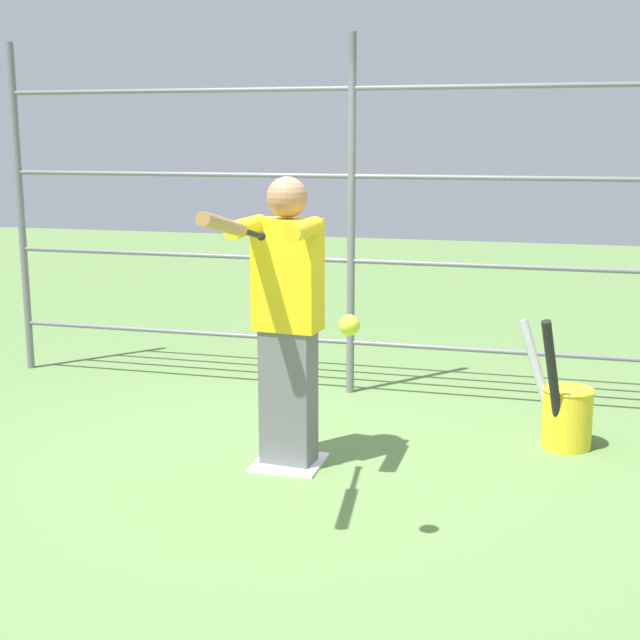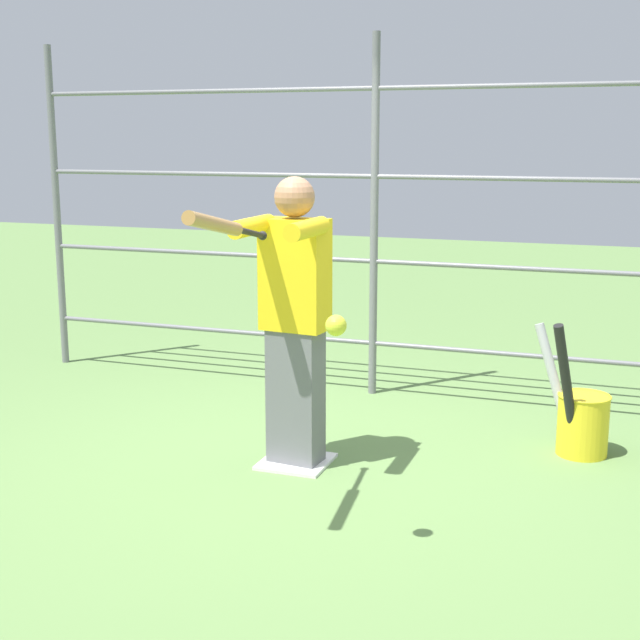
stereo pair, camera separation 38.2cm
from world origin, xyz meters
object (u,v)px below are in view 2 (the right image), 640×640
(batter, at_px, (294,313))
(bat_bucket, at_px, (580,419))
(baseball_bat_swinging, at_px, (221,226))
(softball_in_flight, at_px, (336,325))

(batter, distance_m, bat_bucket, 1.90)
(baseball_bat_swinging, relative_size, softball_in_flight, 9.73)
(baseball_bat_swinging, bearing_deg, batter, -88.18)
(batter, xyz_separation_m, bat_bucket, (-1.59, -0.76, -0.70))
(softball_in_flight, relative_size, bat_bucket, 0.11)
(softball_in_flight, height_order, bat_bucket, softball_in_flight)
(batter, height_order, bat_bucket, batter)
(batter, height_order, baseball_bat_swinging, batter)
(baseball_bat_swinging, xyz_separation_m, bat_bucket, (-1.56, -1.76, -1.30))
(batter, distance_m, softball_in_flight, 1.24)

